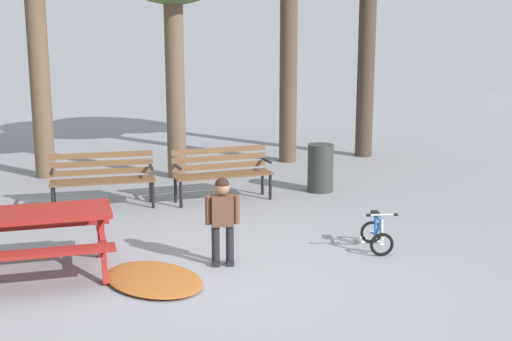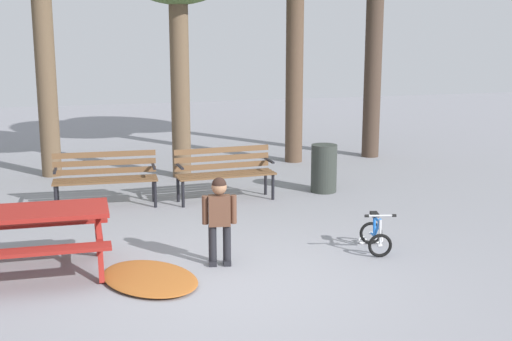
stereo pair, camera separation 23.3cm
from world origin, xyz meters
name	(u,v)px [view 1 (the left image)]	position (x,y,z in m)	size (l,w,h in m)	color
ground	(232,283)	(0.00, 0.00, 0.00)	(36.00, 36.00, 0.00)	gray
picnic_table	(30,227)	(-2.12, 0.87, 0.59)	(1.83, 1.38, 0.79)	maroon
park_bench_far_left	(102,175)	(-1.08, 3.74, 0.51)	(1.62, 0.54, 0.85)	brown
park_bench_left	(222,169)	(0.81, 3.63, 0.51)	(1.62, 0.54, 0.85)	brown
child_standing	(222,214)	(0.05, 0.61, 0.63)	(0.40, 0.20, 1.07)	black
kids_bicycle	(377,234)	(2.07, 0.60, 0.20)	(0.46, 0.61, 0.54)	black
leaf_pile	(154,279)	(-0.82, 0.30, 0.04)	(1.34, 0.94, 0.07)	#9E5623
trash_bin	(320,168)	(2.57, 3.71, 0.41)	(0.44, 0.44, 0.82)	#2D332D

